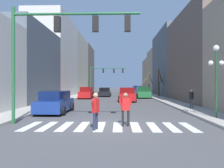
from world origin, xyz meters
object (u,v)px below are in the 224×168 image
object	(u,v)px
car_driving_away_lane	(127,95)
car_parked_left_far	(137,90)
pedestrian_near_right_corner	(96,108)
pedestrian_on_right_sidewalk	(191,97)
car_at_intersection	(143,93)
car_driving_toward_lane	(87,93)
pedestrian_crossing_street	(126,106)
street_tree_right_mid	(148,85)
traffic_signal_near	(60,37)
car_parked_left_mid	(105,92)
car_parked_right_near	(55,103)
street_lamp_right_corner	(216,66)
street_tree_left_near	(159,83)
traffic_signal_far	(104,73)

from	to	relation	value
car_driving_away_lane	car_parked_left_far	xyz separation A→B (m)	(2.76, 17.35, 0.02)
pedestrian_near_right_corner	pedestrian_on_right_sidewalk	size ratio (longest dim) A/B	1.11
car_at_intersection	pedestrian_near_right_corner	world-z (taller)	car_at_intersection
car_driving_away_lane	car_driving_toward_lane	xyz separation A→B (m)	(-5.84, 5.41, -0.00)
pedestrian_crossing_street	street_tree_right_mid	distance (m)	31.89
pedestrian_near_right_corner	car_driving_toward_lane	bearing A→B (deg)	26.93
car_driving_toward_lane	pedestrian_crossing_street	distance (m)	21.97
traffic_signal_near	car_parked_left_mid	xyz separation A→B (m)	(0.75, 26.19, -3.99)
car_parked_right_near	pedestrian_near_right_corner	bearing A→B (deg)	-148.34
car_parked_right_near	street_tree_right_mid	bearing A→B (deg)	-21.72
street_lamp_right_corner	car_driving_toward_lane	world-z (taller)	street_lamp_right_corner
pedestrian_crossing_street	pedestrian_near_right_corner	bearing A→B (deg)	20.49
traffic_signal_near	street_tree_right_mid	xyz separation A→B (m)	(8.91, 30.94, -2.68)
car_driving_toward_lane	car_parked_left_mid	bearing A→B (deg)	-24.40
traffic_signal_near	car_parked_right_near	xyz separation A→B (m)	(-1.60, 4.56, -3.94)
car_at_intersection	traffic_signal_near	bearing A→B (deg)	162.64
street_lamp_right_corner	car_driving_toward_lane	bearing A→B (deg)	119.05
pedestrian_crossing_street	street_lamp_right_corner	bearing A→B (deg)	-170.96
car_parked_left_mid	car_driving_away_lane	distance (m)	11.25
street_lamp_right_corner	pedestrian_on_right_sidewalk	xyz separation A→B (m)	(0.27, 5.26, -2.15)
traffic_signal_near	street_tree_left_near	size ratio (longest dim) A/B	1.53
car_driving_toward_lane	pedestrian_on_right_sidewalk	size ratio (longest dim) A/B	3.05
car_at_intersection	car_parked_right_near	world-z (taller)	car_at_intersection
car_parked_left_mid	street_tree_left_near	bearing A→B (deg)	74.04
street_lamp_right_corner	car_parked_left_far	world-z (taller)	street_lamp_right_corner
traffic_signal_far	car_driving_toward_lane	bearing A→B (deg)	-98.98
pedestrian_on_right_sidewalk	street_tree_right_mid	world-z (taller)	street_tree_right_mid
street_tree_right_mid	street_lamp_right_corner	bearing A→B (deg)	-89.78
pedestrian_near_right_corner	pedestrian_on_right_sidewalk	world-z (taller)	pedestrian_near_right_corner
traffic_signal_near	pedestrian_on_right_sidewalk	size ratio (longest dim) A/B	4.44
car_driving_toward_lane	street_tree_right_mid	distance (m)	14.64
car_driving_toward_lane	car_at_intersection	bearing A→B (deg)	-81.87
car_parked_left_mid	pedestrian_on_right_sidewalk	xyz separation A→B (m)	(8.54, -19.28, 0.35)
car_parked_left_far	pedestrian_near_right_corner	bearing A→B (deg)	171.91
car_parked_left_far	car_driving_away_lane	bearing A→B (deg)	170.97
car_driving_toward_lane	pedestrian_near_right_corner	xyz separation A→B (m)	(3.73, -22.28, 0.23)
street_lamp_right_corner	car_driving_toward_lane	xyz separation A→B (m)	(-10.68, 19.23, -2.43)
pedestrian_on_right_sidewalk	street_tree_right_mid	bearing A→B (deg)	-13.94
traffic_signal_near	street_tree_left_near	xyz separation A→B (m)	(9.66, 23.64, -2.47)
car_at_intersection	pedestrian_crossing_street	size ratio (longest dim) A/B	2.59
street_lamp_right_corner	car_parked_right_near	xyz separation A→B (m)	(-10.62, 2.91, -2.46)
car_parked_right_near	pedestrian_crossing_street	bearing A→B (deg)	-134.54
traffic_signal_far	car_parked_left_far	size ratio (longest dim) A/B	1.71
car_driving_away_lane	car_parked_left_far	distance (m)	17.56
traffic_signal_far	car_parked_left_far	distance (m)	7.55
street_tree_left_near	street_lamp_right_corner	bearing A→B (deg)	-91.66
traffic_signal_near	pedestrian_crossing_street	distance (m)	5.13
traffic_signal_far	car_at_intersection	bearing A→B (deg)	-58.38
car_at_intersection	car_driving_toward_lane	distance (m)	8.66
traffic_signal_far	pedestrian_near_right_corner	world-z (taller)	traffic_signal_far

